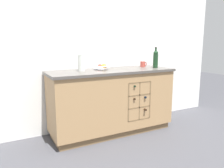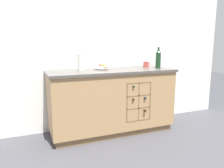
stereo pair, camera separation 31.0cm
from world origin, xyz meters
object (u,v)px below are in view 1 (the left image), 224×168
white_pitcher (82,63)px  standing_wine_bottle (156,59)px  fruit_bowl (101,67)px  ceramic_mug (143,64)px

white_pitcher → standing_wine_bottle: 1.15m
fruit_bowl → standing_wine_bottle: standing_wine_bottle is taller
white_pitcher → fruit_bowl: bearing=10.6°
fruit_bowl → standing_wine_bottle: (0.83, -0.17, 0.10)m
white_pitcher → ceramic_mug: white_pitcher is taller
standing_wine_bottle → white_pitcher: bearing=174.2°
ceramic_mug → standing_wine_bottle: standing_wine_bottle is taller
fruit_bowl → ceramic_mug: size_ratio=1.94×
white_pitcher → ceramic_mug: 1.07m
standing_wine_bottle → fruit_bowl: bearing=168.2°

